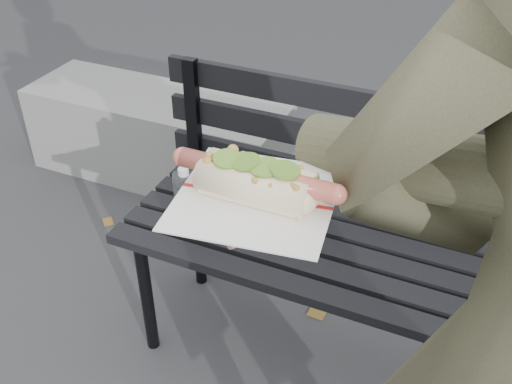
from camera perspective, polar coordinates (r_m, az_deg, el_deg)
park_bench at (r=1.71m, az=11.88°, el=-3.77°), size 1.50×0.44×0.88m
concrete_block at (r=2.81m, az=-9.24°, el=5.25°), size 1.20×0.40×0.40m
held_hotdog at (r=0.71m, az=16.35°, el=0.93°), size 0.63×0.30×0.20m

